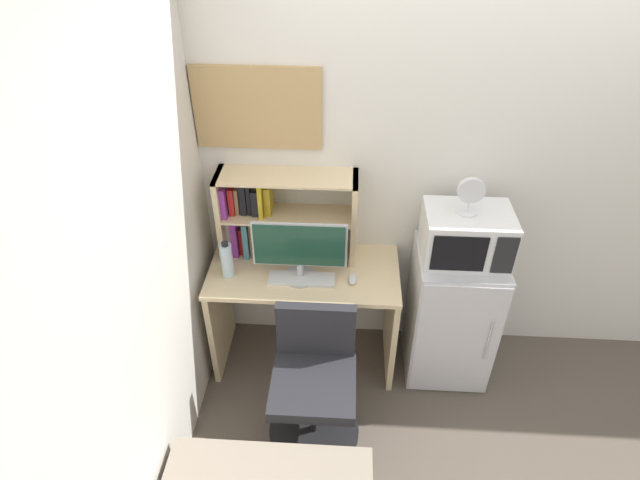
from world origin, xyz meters
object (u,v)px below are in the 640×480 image
object	(u,v)px
water_bottle	(227,260)
desk_fan	(470,195)
keyboard	(302,279)
mini_fridge	(451,313)
hutch_bookshelf	(266,212)
desk_chair	(314,386)
monitor	(300,249)
computer_mouse	(353,279)
microwave	(466,235)
wall_corkboard	(257,108)

from	to	relation	value
water_bottle	desk_fan	xyz separation A→B (m)	(1.35, 0.08, 0.45)
keyboard	desk_fan	distance (m)	1.07
mini_fridge	hutch_bookshelf	bearing A→B (deg)	171.78
desk_chair	keyboard	bearing A→B (deg)	103.18
hutch_bookshelf	monitor	bearing A→B (deg)	-47.71
hutch_bookshelf	water_bottle	distance (m)	0.37
hutch_bookshelf	desk_fan	world-z (taller)	desk_fan
water_bottle	mini_fridge	size ratio (longest dim) A/B	0.26
keyboard	computer_mouse	xyz separation A→B (m)	(0.30, 0.01, 0.01)
monitor	desk_chair	bearing A→B (deg)	-76.40
microwave	desk_chair	size ratio (longest dim) A/B	0.58
water_bottle	desk_fan	size ratio (longest dim) A/B	1.08
monitor	water_bottle	world-z (taller)	monitor
hutch_bookshelf	keyboard	bearing A→B (deg)	-49.38
keyboard	microwave	distance (m)	0.98
computer_mouse	wall_corkboard	size ratio (longest dim) A/B	0.13
computer_mouse	microwave	world-z (taller)	microwave
microwave	desk_fan	size ratio (longest dim) A/B	2.19
microwave	monitor	bearing A→B (deg)	-175.20
desk_fan	wall_corkboard	bearing A→B (deg)	166.96
computer_mouse	microwave	distance (m)	0.70
keyboard	desk_chair	bearing A→B (deg)	-76.82
monitor	wall_corkboard	bearing A→B (deg)	125.81
monitor	wall_corkboard	size ratio (longest dim) A/B	0.77
keyboard	desk_chair	size ratio (longest dim) A/B	0.47
mini_fridge	desk_chair	world-z (taller)	mini_fridge
keyboard	desk_fan	size ratio (longest dim) A/B	1.75
desk_fan	wall_corkboard	world-z (taller)	wall_corkboard
microwave	desk_fan	world-z (taller)	desk_fan
keyboard	desk_fan	xyz separation A→B (m)	(0.91, 0.10, 0.55)
keyboard	water_bottle	bearing A→B (deg)	176.89
computer_mouse	wall_corkboard	distance (m)	1.11
water_bottle	desk_fan	bearing A→B (deg)	3.23
mini_fridge	desk_chair	xyz separation A→B (m)	(-0.83, -0.54, -0.10)
monitor	desk_fan	xyz separation A→B (m)	(0.92, 0.07, 0.35)
desk_fan	microwave	bearing A→B (deg)	12.13
mini_fridge	desk_fan	size ratio (longest dim) A/B	4.12
desk_chair	wall_corkboard	distance (m)	1.59
monitor	desk_fan	size ratio (longest dim) A/B	2.45
water_bottle	desk_fan	world-z (taller)	desk_fan
desk_fan	keyboard	bearing A→B (deg)	-173.71
hutch_bookshelf	water_bottle	bearing A→B (deg)	-130.04
desk_fan	water_bottle	bearing A→B (deg)	-176.77
desk_fan	desk_chair	world-z (taller)	desk_fan
computer_mouse	desk_chair	world-z (taller)	desk_chair
hutch_bookshelf	desk_fan	distance (m)	1.19
computer_mouse	desk_fan	bearing A→B (deg)	8.54
computer_mouse	mini_fridge	size ratio (longest dim) A/B	0.10
desk_chair	hutch_bookshelf	bearing A→B (deg)	115.25
computer_mouse	wall_corkboard	world-z (taller)	wall_corkboard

